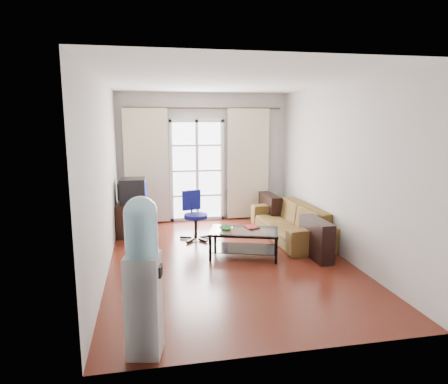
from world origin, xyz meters
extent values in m
plane|color=#5E2316|center=(0.00, 0.00, 0.00)|extent=(5.20, 5.20, 0.00)
plane|color=white|center=(0.00, 0.00, 2.70)|extent=(5.20, 5.20, 0.00)
cube|color=beige|center=(0.00, 2.60, 1.35)|extent=(3.60, 0.02, 2.70)
cube|color=beige|center=(0.00, -2.60, 1.35)|extent=(3.60, 0.02, 2.70)
cube|color=beige|center=(-1.80, 0.00, 1.35)|extent=(0.02, 5.20, 2.70)
cube|color=beige|center=(1.80, 0.00, 1.35)|extent=(0.02, 5.20, 2.70)
cube|color=white|center=(-0.15, 2.56, 1.07)|extent=(1.01, 0.02, 2.04)
cube|color=white|center=(-0.15, 2.54, 1.07)|extent=(1.16, 0.06, 2.15)
cylinder|color=#4C3F2D|center=(0.00, 2.50, 2.38)|extent=(3.30, 0.04, 0.04)
cube|color=beige|center=(-1.20, 2.48, 1.20)|extent=(0.90, 0.07, 2.35)
cube|color=beige|center=(0.95, 2.48, 1.20)|extent=(0.90, 0.07, 2.35)
cube|color=gray|center=(0.80, 2.50, 0.33)|extent=(0.64, 0.12, 0.64)
imported|color=brown|center=(1.34, 0.89, 0.31)|extent=(2.20, 1.00, 0.62)
cube|color=silver|center=(0.28, 0.07, 0.43)|extent=(1.20, 0.91, 0.01)
cube|color=black|center=(0.28, 0.07, 0.13)|extent=(1.13, 0.83, 0.01)
cube|color=black|center=(-0.29, -0.04, 0.21)|extent=(0.05, 0.05, 0.43)
cube|color=black|center=(0.67, -0.34, 0.21)|extent=(0.05, 0.05, 0.43)
cube|color=black|center=(-0.12, 0.49, 0.21)|extent=(0.05, 0.05, 0.43)
cube|color=black|center=(0.84, 0.18, 0.21)|extent=(0.05, 0.05, 0.43)
imported|color=#31873E|center=(-0.01, 0.11, 0.46)|extent=(0.32, 0.32, 0.05)
imported|color=maroon|center=(0.34, 0.19, 0.44)|extent=(0.22, 0.27, 0.02)
cube|color=black|center=(0.45, 0.09, 0.44)|extent=(0.18, 0.13, 0.02)
cube|color=black|center=(-1.50, 1.73, 0.30)|extent=(0.57, 0.83, 0.60)
cube|color=black|center=(-1.48, 1.78, 0.83)|extent=(0.47, 0.51, 0.46)
cube|color=#0C19E5|center=(-1.24, 1.78, 0.83)|extent=(0.02, 0.40, 0.34)
cube|color=black|center=(-1.68, 1.78, 0.83)|extent=(0.15, 0.34, 0.30)
cylinder|color=black|center=(-0.36, 1.13, 0.22)|extent=(0.05, 0.05, 0.44)
cylinder|color=navy|center=(-0.36, 1.13, 0.43)|extent=(0.42, 0.42, 0.07)
cube|color=navy|center=(-0.42, 1.32, 0.69)|extent=(0.35, 0.14, 0.37)
cube|color=silver|center=(-1.27, -2.35, 0.48)|extent=(0.36, 0.36, 0.97)
cylinder|color=#97D1EA|center=(-1.27, -2.35, 1.16)|extent=(0.29, 0.29, 0.39)
sphere|color=#97D1EA|center=(-1.27, -2.35, 1.35)|extent=(0.29, 0.29, 0.29)
cube|color=black|center=(-1.12, -2.38, 0.81)|extent=(0.06, 0.13, 0.10)
camera|label=1|loc=(-1.20, -5.83, 2.16)|focal=32.00mm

